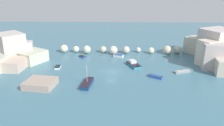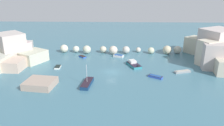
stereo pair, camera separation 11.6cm
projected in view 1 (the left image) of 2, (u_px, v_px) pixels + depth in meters
The scene contains 12 objects.
cove_water at pixel (112, 72), 55.16m from camera, with size 160.00×160.00×0.00m, color teal.
cliff_headland_left at pixel (11, 52), 62.84m from camera, with size 20.46×23.82×8.23m.
cliff_headland_right at pixel (221, 49), 62.10m from camera, with size 20.54×24.97×9.32m.
rock_breakwater at pixel (120, 50), 70.02m from camera, with size 39.80×4.58×2.77m.
stone_dock at pixel (40, 83), 47.03m from camera, with size 6.25×5.48×1.52m, color tan.
moored_boat_0 at pixel (58, 67), 57.86m from camera, with size 1.48×2.57×0.49m.
moored_boat_1 at pixel (87, 83), 47.89m from camera, with size 2.43×5.85×4.79m.
moored_boat_2 at pixel (182, 72), 54.85m from camera, with size 4.43×2.37×0.55m.
moored_boat_3 at pixel (133, 64), 59.32m from camera, with size 4.22×5.81×1.43m.
moored_boat_4 at pixel (82, 57), 66.39m from camera, with size 2.58×2.56×0.47m.
moored_boat_5 at pixel (118, 56), 66.71m from camera, with size 3.40×2.44×0.71m.
moored_boat_6 at pixel (155, 76), 51.79m from camera, with size 3.52×2.80×0.54m.
Camera 1 is at (1.70, -51.02, 21.02)m, focal length 34.42 mm.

